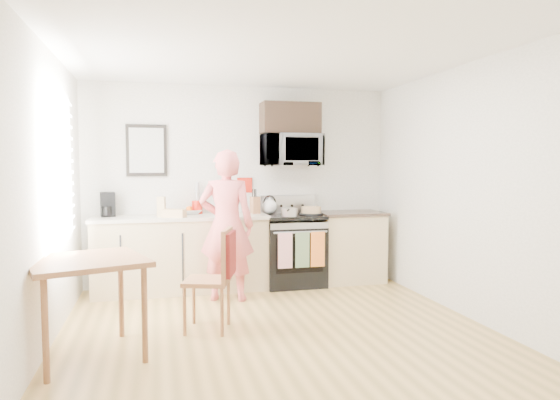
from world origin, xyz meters
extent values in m
plane|color=olive|center=(0.00, 0.00, 0.00)|extent=(4.60, 4.60, 0.00)
cube|color=beige|center=(0.00, 2.30, 1.30)|extent=(4.00, 0.04, 2.60)
cube|color=beige|center=(0.00, -2.30, 1.30)|extent=(4.00, 0.04, 2.60)
cube|color=beige|center=(-2.00, 0.00, 1.30)|extent=(0.04, 4.60, 2.60)
cube|color=beige|center=(2.00, 0.00, 1.30)|extent=(0.04, 4.60, 2.60)
cube|color=white|center=(0.00, 0.00, 2.60)|extent=(4.00, 4.60, 0.04)
cube|color=silver|center=(-1.98, 0.80, 1.55)|extent=(0.02, 1.40, 1.50)
cube|color=white|center=(-1.97, 0.80, 1.55)|extent=(0.01, 1.30, 1.40)
cube|color=tan|center=(-0.80, 2.00, 0.45)|extent=(2.10, 0.60, 0.90)
cube|color=silver|center=(-0.80, 2.00, 0.92)|extent=(2.14, 0.64, 0.04)
cube|color=tan|center=(1.43, 2.00, 0.45)|extent=(0.84, 0.60, 0.90)
cube|color=black|center=(1.43, 2.00, 0.92)|extent=(0.88, 0.64, 0.04)
cube|color=black|center=(0.63, 1.97, 0.39)|extent=(0.76, 0.65, 0.77)
cube|color=black|center=(0.63, 1.66, 0.45)|extent=(0.61, 0.02, 0.45)
cube|color=#A5A5AA|center=(0.63, 1.66, 0.78)|extent=(0.74, 0.02, 0.14)
cylinder|color=#A5A5AA|center=(0.63, 1.61, 0.74)|extent=(0.68, 0.02, 0.02)
cube|color=black|center=(0.63, 1.97, 0.90)|extent=(0.76, 0.65, 0.04)
cube|color=#A5A5AA|center=(0.63, 2.25, 1.04)|extent=(0.76, 0.08, 0.24)
cube|color=white|center=(0.43, 1.61, 0.52)|extent=(0.18, 0.02, 0.44)
cube|color=#4E6C48|center=(0.65, 1.61, 0.52)|extent=(0.18, 0.02, 0.44)
cube|color=orange|center=(0.85, 1.61, 0.52)|extent=(0.18, 0.02, 0.44)
imported|color=#A5A5AA|center=(0.63, 2.08, 1.76)|extent=(0.76, 0.51, 0.42)
cube|color=black|center=(0.63, 2.12, 2.18)|extent=(0.76, 0.35, 0.40)
cube|color=black|center=(-1.20, 2.28, 1.75)|extent=(0.50, 0.03, 0.65)
cube|color=#AAADA4|center=(-1.20, 2.26, 1.75)|extent=(0.42, 0.01, 0.56)
cube|color=#A7190E|center=(0.05, 2.28, 1.30)|extent=(0.20, 0.02, 0.20)
imported|color=#D1393D|center=(-0.31, 1.45, 0.87)|extent=(0.73, 0.57, 1.74)
cube|color=brown|center=(-1.65, 0.00, 0.79)|extent=(0.87, 0.87, 0.04)
cylinder|color=brown|center=(-1.88, -0.45, 0.38)|extent=(0.05, 0.05, 0.77)
cylinder|color=brown|center=(-1.20, -0.23, 0.38)|extent=(0.05, 0.05, 0.77)
cylinder|color=brown|center=(-2.10, 0.23, 0.38)|extent=(0.05, 0.05, 0.77)
cylinder|color=brown|center=(-1.42, 0.45, 0.38)|extent=(0.05, 0.05, 0.77)
cube|color=brown|center=(-0.64, 0.44, 0.47)|extent=(0.51, 0.51, 0.04)
cube|color=brown|center=(-0.46, 0.38, 0.72)|extent=(0.16, 0.40, 0.49)
cube|color=#510D12|center=(-0.43, 0.37, 0.73)|extent=(0.17, 0.37, 0.41)
cylinder|color=brown|center=(-0.86, 0.33, 0.22)|extent=(0.03, 0.03, 0.45)
cylinder|color=brown|center=(-0.53, 0.22, 0.22)|extent=(0.03, 0.03, 0.45)
cylinder|color=brown|center=(-0.75, 0.65, 0.22)|extent=(0.03, 0.03, 0.45)
cylinder|color=brown|center=(-0.42, 0.55, 0.22)|extent=(0.03, 0.03, 0.45)
cube|color=brown|center=(0.15, 2.08, 1.05)|extent=(0.12, 0.15, 0.22)
cylinder|color=#A7190E|center=(-0.58, 2.22, 1.02)|extent=(0.13, 0.13, 0.17)
imported|color=white|center=(-0.64, 2.19, 0.97)|extent=(0.27, 0.27, 0.06)
cube|color=tan|center=(-1.03, 1.96, 1.06)|extent=(0.11, 0.11, 0.24)
cube|color=black|center=(-1.67, 2.16, 1.09)|extent=(0.19, 0.23, 0.30)
cylinder|color=black|center=(-1.67, 2.06, 1.01)|extent=(0.11, 0.11, 0.11)
cube|color=tan|center=(-0.89, 1.84, 0.99)|extent=(0.30, 0.23, 0.10)
cylinder|color=black|center=(0.86, 1.90, 0.93)|extent=(0.31, 0.31, 0.02)
cylinder|color=tan|center=(0.86, 1.90, 0.99)|extent=(0.26, 0.26, 0.08)
sphere|color=white|center=(0.35, 2.12, 1.02)|extent=(0.19, 0.19, 0.19)
cone|color=white|center=(0.35, 2.12, 1.13)|extent=(0.06, 0.06, 0.06)
torus|color=black|center=(0.35, 2.12, 1.08)|extent=(0.17, 0.02, 0.17)
cylinder|color=#A5A5AA|center=(0.53, 1.76, 0.98)|extent=(0.21, 0.21, 0.10)
cylinder|color=black|center=(0.47, 1.62, 1.02)|extent=(0.08, 0.18, 0.02)
camera|label=1|loc=(-1.10, -4.24, 1.56)|focal=32.00mm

